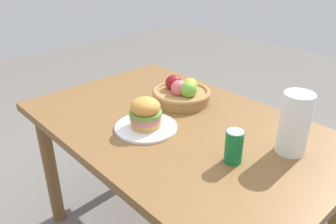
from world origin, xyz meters
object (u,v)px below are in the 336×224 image
object	(u,v)px
plate	(146,127)
sandwich	(146,113)
fruit_basket	(182,93)
paper_towel_roll	(295,124)
soda_can	(234,147)

from	to	relation	value
plate	sandwich	distance (m)	0.07
sandwich	fruit_basket	xyz separation A→B (m)	(-0.10, 0.31, -0.03)
sandwich	fruit_basket	bearing A→B (deg)	107.31
plate	paper_towel_roll	xyz separation A→B (m)	(0.51, 0.29, 0.11)
sandwich	fruit_basket	world-z (taller)	sandwich
fruit_basket	paper_towel_roll	bearing A→B (deg)	-1.51
soda_can	fruit_basket	xyz separation A→B (m)	(-0.50, 0.23, -0.02)
plate	soda_can	xyz separation A→B (m)	(0.40, 0.08, 0.06)
plate	fruit_basket	bearing A→B (deg)	107.31
soda_can	paper_towel_roll	xyz separation A→B (m)	(0.11, 0.21, 0.06)
sandwich	fruit_basket	size ratio (longest dim) A/B	0.48
sandwich	soda_can	distance (m)	0.41
plate	sandwich	size ratio (longest dim) A/B	1.92
fruit_basket	plate	bearing A→B (deg)	-72.69
sandwich	paper_towel_roll	size ratio (longest dim) A/B	0.58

